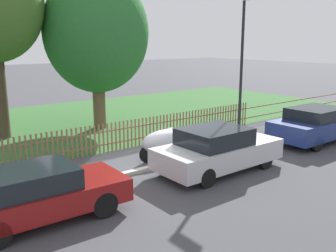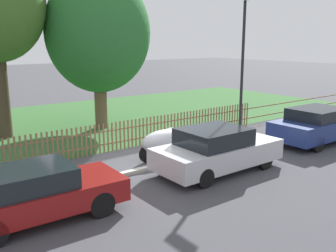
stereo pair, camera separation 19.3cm
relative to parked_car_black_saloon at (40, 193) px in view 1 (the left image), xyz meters
The scene contains 10 objects.
ground_plane 4.86m from the parked_car_black_saloon, 14.33° to the left, with size 120.00×120.00×0.00m, color #424247.
kerb_stone 4.87m from the parked_car_black_saloon, 15.48° to the left, with size 33.92×0.20×0.12m, color #B2ADA3.
grass_strip 10.88m from the parked_car_black_saloon, 64.58° to the left, with size 33.92×11.91×0.01m, color #33602D.
park_fence 6.05m from the parked_car_black_saloon, 39.65° to the left, with size 33.92×0.05×1.10m.
parked_car_black_saloon is the anchor object (origin of this frame).
parked_car_navy_estate 5.61m from the parked_car_black_saloon, ahead, with size 4.21×1.82×1.41m.
parked_car_red_compact 11.46m from the parked_car_black_saloon, ahead, with size 4.59×1.87×1.42m.
covered_motorcycle 5.41m from the parked_car_black_saloon, 20.82° to the left, with size 1.96×0.87×1.05m.
tree_mid_park 10.13m from the parked_car_black_saloon, 53.92° to the left, with size 4.72×4.72×7.14m.
street_lamp 9.30m from the parked_car_black_saloon, 10.68° to the left, with size 0.20×0.79×5.70m.
Camera 1 is at (-7.25, -9.23, 4.03)m, focal length 40.00 mm.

